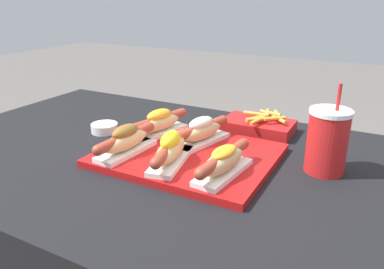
# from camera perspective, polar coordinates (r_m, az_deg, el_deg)

# --- Properties ---
(serving_tray) EXTENTS (0.42, 0.34, 0.02)m
(serving_tray) POSITION_cam_1_polar(r_m,az_deg,el_deg) (0.95, -0.57, -3.16)
(serving_tray) COLOR #B71414
(serving_tray) RESTS_ON patio_table
(hot_dog_0) EXTENTS (0.07, 0.21, 0.07)m
(hot_dog_0) POSITION_cam_1_polar(r_m,az_deg,el_deg) (0.94, -10.06, -0.85)
(hot_dog_0) COLOR white
(hot_dog_0) RESTS_ON serving_tray
(hot_dog_1) EXTENTS (0.09, 0.21, 0.08)m
(hot_dog_1) POSITION_cam_1_polar(r_m,az_deg,el_deg) (0.87, -3.27, -2.24)
(hot_dog_1) COLOR white
(hot_dog_1) RESTS_ON serving_tray
(hot_dog_2) EXTENTS (0.08, 0.21, 0.06)m
(hot_dog_2) POSITION_cam_1_polar(r_m,az_deg,el_deg) (0.82, 4.84, -4.05)
(hot_dog_2) COLOR white
(hot_dog_2) RESTS_ON serving_tray
(hot_dog_3) EXTENTS (0.10, 0.21, 0.07)m
(hot_dog_3) POSITION_cam_1_polar(r_m,az_deg,el_deg) (1.05, -5.01, 1.83)
(hot_dog_3) COLOR white
(hot_dog_3) RESTS_ON serving_tray
(hot_dog_4) EXTENTS (0.10, 0.21, 0.07)m
(hot_dog_4) POSITION_cam_1_polar(r_m,az_deg,el_deg) (0.98, 1.38, 0.52)
(hot_dog_4) COLOR white
(hot_dog_4) RESTS_ON serving_tray
(sauce_bowl) EXTENTS (0.08, 0.08, 0.03)m
(sauce_bowl) POSITION_cam_1_polar(r_m,az_deg,el_deg) (1.15, -13.19, 1.06)
(sauce_bowl) COLOR white
(sauce_bowl) RESTS_ON patio_table
(drink_cup) EXTENTS (0.09, 0.09, 0.21)m
(drink_cup) POSITION_cam_1_polar(r_m,az_deg,el_deg) (0.91, 19.91, -0.93)
(drink_cup) COLOR red
(drink_cup) RESTS_ON patio_table
(fries_basket) EXTENTS (0.21, 0.15, 0.06)m
(fries_basket) POSITION_cam_1_polar(r_m,az_deg,el_deg) (1.14, 10.13, 1.39)
(fries_basket) COLOR #B21919
(fries_basket) RESTS_ON patio_table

